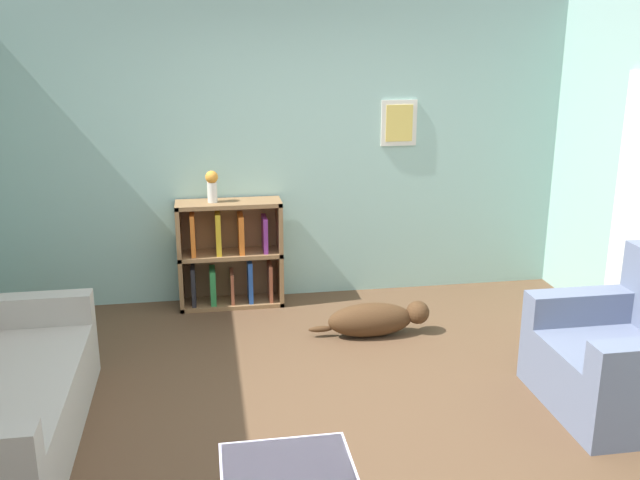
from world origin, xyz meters
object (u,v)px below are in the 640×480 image
at_px(bookshelf, 230,255).
at_px(vase, 212,184).
at_px(dog, 376,319).
at_px(recliner_chair, 629,358).

relative_size(bookshelf, vase, 3.47).
bearing_deg(dog, vase, 145.17).
bearing_deg(dog, bookshelf, 141.50).
bearing_deg(bookshelf, vase, -170.87).
bearing_deg(recliner_chair, bookshelf, 137.75).
relative_size(recliner_chair, vase, 3.71).
distance_m(dog, vase, 1.77).
distance_m(bookshelf, vase, 0.65).
xyz_separation_m(bookshelf, recliner_chair, (2.43, -2.21, -0.11)).
distance_m(recliner_chair, dog, 1.89).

